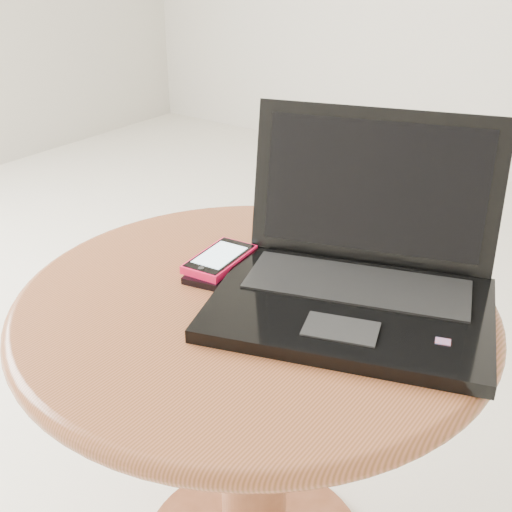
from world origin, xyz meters
The scene contains 4 objects.
table centered at (0.10, -0.07, 0.40)m, with size 0.65×0.65×0.51m.
laptop centered at (0.21, 0.00, 0.55)m, with size 0.42×0.38×0.23m.
phone_black centered at (0.02, -0.04, 0.52)m, with size 0.08×0.12×0.01m.
phone_pink centered at (0.01, -0.04, 0.53)m, with size 0.07×0.12×0.01m.
Camera 1 is at (0.54, -0.68, 0.96)m, focal length 46.10 mm.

